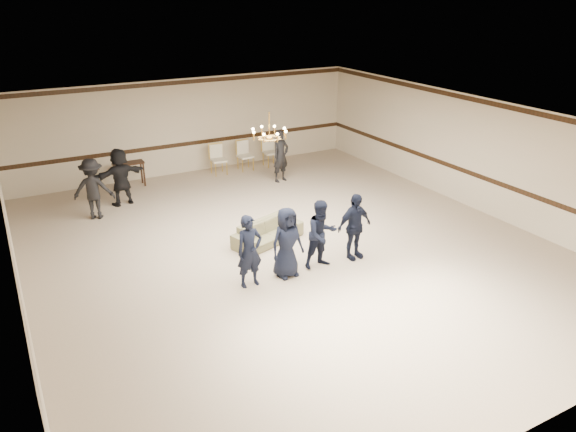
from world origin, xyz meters
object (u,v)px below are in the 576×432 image
settee (268,232)px  adult_right (281,156)px  console_table (129,175)px  adult_mid (120,177)px  boy_b (287,242)px  boy_a (250,251)px  banquet_chair_mid (245,156)px  banquet_chair_right (271,152)px  chandelier (269,125)px  banquet_chair_left (219,160)px  boy_d (354,226)px  adult_left (93,189)px  boy_c (322,234)px

settee → adult_right: (2.53, 4.03, 0.58)m
console_table → adult_mid: bearing=-111.4°
boy_b → adult_mid: adult_mid is taller
boy_a → settee: bearing=51.0°
banquet_chair_mid → banquet_chair_right: size_ratio=1.00×
banquet_chair_right → chandelier: bearing=-112.9°
banquet_chair_left → banquet_chair_mid: size_ratio=1.00×
settee → banquet_chair_mid: 6.02m
boy_d → adult_left: bearing=127.2°
boy_d → boy_a: bearing=175.5°
boy_d → console_table: (-3.40, 7.61, -0.40)m
boy_b → adult_mid: size_ratio=0.94×
adult_left → banquet_chair_mid: bearing=-137.7°
banquet_chair_mid → banquet_chair_right: (1.00, 0.00, 0.00)m
adult_left → console_table: 2.64m
boy_c → settee: 1.88m
banquet_chair_left → console_table: (-3.00, 0.20, -0.10)m
adult_right → console_table: (-4.53, 1.85, -0.45)m
adult_left → console_table: size_ratio=1.77×
chandelier → adult_mid: 5.30m
boy_d → banquet_chair_right: bearing=73.3°
banquet_chair_mid → boy_b: bearing=-111.7°
adult_left → adult_right: size_ratio=1.00×
boy_a → banquet_chair_left: 7.77m
adult_mid → banquet_chair_left: bearing=-170.2°
chandelier → banquet_chair_mid: (1.68, 5.21, -2.36)m
settee → adult_right: size_ratio=1.10×
boy_d → chandelier: bearing=111.5°
boy_b → console_table: size_ratio=1.67×
boy_b → banquet_chair_right: 8.16m
adult_left → adult_right: bearing=-154.4°
boy_b → settee: 1.86m
chandelier → boy_a: chandelier is taller
banquet_chair_left → settee: bearing=-96.4°
adult_right → banquet_chair_left: adult_right is taller
boy_b → console_table: boy_b is taller
boy_b → boy_c: (0.90, 0.00, 0.00)m
console_table → banquet_chair_left: bearing=-3.7°
boy_c → boy_d: (0.90, 0.00, 0.00)m
settee → adult_left: 5.13m
boy_b → adult_right: 6.47m
boy_b → banquet_chair_left: (1.40, 7.41, -0.30)m
console_table → boy_a: bearing=-84.7°
chandelier → banquet_chair_left: bearing=82.6°
adult_left → adult_right: (6.00, 0.30, 0.00)m
chandelier → adult_right: (2.21, 3.56, -2.02)m
adult_right → banquet_chair_left: 2.27m
adult_right → banquet_chair_right: 1.75m
boy_a → boy_d: 2.70m
adult_left → adult_right: same height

